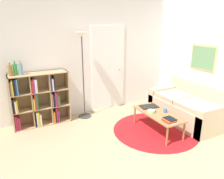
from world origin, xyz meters
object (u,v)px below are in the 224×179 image
at_px(bowl, 151,111).
at_px(bottle_right, 21,69).
at_px(floor_lamp, 82,51).
at_px(couch, 188,108).
at_px(coffee_table, 158,115).
at_px(cup, 165,110).
at_px(bookshelf, 39,100).
at_px(laptop, 149,106).
at_px(bottle_middle, 15,69).
at_px(bottle_left, 10,70).

distance_m(bowl, bottle_right, 2.63).
bearing_deg(floor_lamp, couch, -32.30).
height_order(coffee_table, cup, cup).
xyz_separation_m(floor_lamp, bottle_right, (-1.22, 0.06, -0.27)).
xyz_separation_m(bookshelf, bowl, (1.88, -1.31, -0.12)).
distance_m(bowl, cup, 0.27).
height_order(bookshelf, laptop, bookshelf).
bearing_deg(bookshelf, bottle_middle, -179.39).
bearing_deg(floor_lamp, bottle_right, 177.05).
bearing_deg(bottle_right, bowl, -31.10).
distance_m(laptop, bottle_left, 2.80).
distance_m(coffee_table, laptop, 0.34).
bearing_deg(bottle_right, cup, -30.61).
bearing_deg(bottle_right, laptop, -24.34).
distance_m(floor_lamp, laptop, 1.80).
relative_size(laptop, bottle_right, 1.45).
bearing_deg(cup, laptop, 105.12).
relative_size(couch, bottle_left, 6.25).
height_order(coffee_table, bottle_left, bottle_left).
distance_m(couch, bowl, 1.01).
height_order(bottle_left, bottle_right, bottle_right).
height_order(floor_lamp, couch, floor_lamp).
height_order(laptop, cup, cup).
bearing_deg(coffee_table, bottle_middle, 149.35).
xyz_separation_m(couch, bowl, (-1.01, -0.01, 0.12)).
xyz_separation_m(coffee_table, cup, (0.14, -0.04, 0.08)).
height_order(bookshelf, bottle_right, bottle_right).
relative_size(bookshelf, bottle_right, 4.27).
height_order(bowl, bottle_left, bottle_left).
xyz_separation_m(bottle_middle, bottle_right, (0.09, -0.01, -0.00)).
xyz_separation_m(bookshelf, couch, (2.89, -1.30, -0.25)).
bearing_deg(cup, bowl, 153.96).
bearing_deg(bowl, cup, -26.04).
height_order(laptop, bottle_middle, bottle_middle).
relative_size(couch, bottle_right, 5.86).
xyz_separation_m(bookshelf, bottle_left, (-0.45, -0.02, 0.67)).
relative_size(bottle_left, bottle_right, 0.94).
height_order(couch, laptop, couch).
relative_size(floor_lamp, coffee_table, 1.70).
distance_m(bookshelf, cup, 2.56).
height_order(bookshelf, bottle_left, bottle_left).
bearing_deg(floor_lamp, bowl, -53.20).
xyz_separation_m(floor_lamp, bottle_left, (-1.41, 0.07, -0.27)).
bearing_deg(bottle_left, coffee_table, -29.52).
xyz_separation_m(laptop, cup, (0.10, -0.38, 0.03)).
xyz_separation_m(laptop, bottle_middle, (-2.38, 1.05, 0.82)).
distance_m(cup, bottle_middle, 2.97).
bearing_deg(cup, bottle_right, 149.39).
bearing_deg(laptop, cup, -74.88).
bearing_deg(bottle_middle, cup, -29.90).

